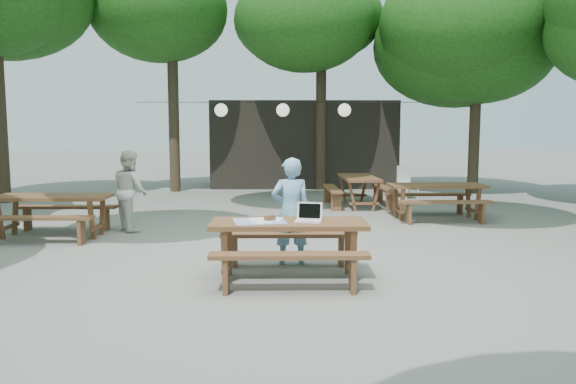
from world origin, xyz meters
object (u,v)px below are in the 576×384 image
Objects in this scene: main_picnic_table at (289,249)px; picnic_table_nw at (52,216)px; plastic_chair at (407,189)px; second_person at (130,190)px; woman at (291,211)px.

main_picnic_table is 5.05m from picnic_table_nw.
picnic_table_nw is 2.23× the size of plastic_chair.
second_person reaches higher than main_picnic_table.
main_picnic_table is at bearing 82.17° from woman.
picnic_table_nw is at bearing 80.85° from second_person.
second_person is (-3.00, 2.66, 0.00)m from woman.
plastic_chair is at bearing 67.54° from main_picnic_table.
main_picnic_table is 0.88m from woman.
second_person is at bearing -46.37° from woman.
woman is 1.00× the size of second_person.
second_person is at bearing -167.63° from plastic_chair.
main_picnic_table is 1.00× the size of picnic_table_nw.
second_person is (1.23, 0.64, 0.38)m from picnic_table_nw.
picnic_table_nw is 1.31× the size of woman.
main_picnic_table is 4.57m from second_person.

